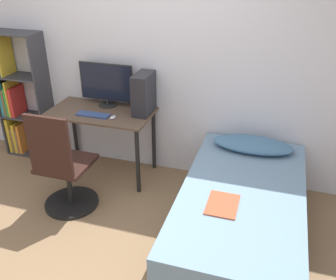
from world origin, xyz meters
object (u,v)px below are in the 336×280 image
(bed, at_px, (240,216))
(monitor, at_px, (106,84))
(bookshelf, at_px, (18,101))
(keyboard, at_px, (93,115))
(pc_tower, at_px, (144,94))
(office_chair, at_px, (63,173))

(bed, xyz_separation_m, monitor, (-1.62, 0.87, 0.74))
(bed, distance_m, monitor, 1.99)
(bed, bearing_deg, monitor, 151.86)
(bookshelf, xyz_separation_m, keyboard, (1.16, -0.27, 0.09))
(bookshelf, relative_size, bed, 0.76)
(pc_tower, bearing_deg, keyboard, -154.05)
(bed, bearing_deg, office_chair, -178.50)
(bookshelf, bearing_deg, pc_tower, -1.40)
(monitor, height_order, pc_tower, monitor)
(monitor, bearing_deg, pc_tower, -8.89)
(pc_tower, bearing_deg, office_chair, -121.81)
(bed, distance_m, pc_tower, 1.58)
(keyboard, bearing_deg, bed, -18.83)
(bookshelf, bearing_deg, monitor, 1.53)
(office_chair, relative_size, keyboard, 3.03)
(bookshelf, xyz_separation_m, office_chair, (1.12, -0.88, -0.27))
(keyboard, bearing_deg, bookshelf, 166.62)
(pc_tower, bearing_deg, monitor, 171.11)
(office_chair, xyz_separation_m, pc_tower, (0.52, 0.84, 0.56))
(bed, bearing_deg, bookshelf, 163.38)
(monitor, relative_size, keyboard, 1.75)
(office_chair, height_order, monitor, monitor)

